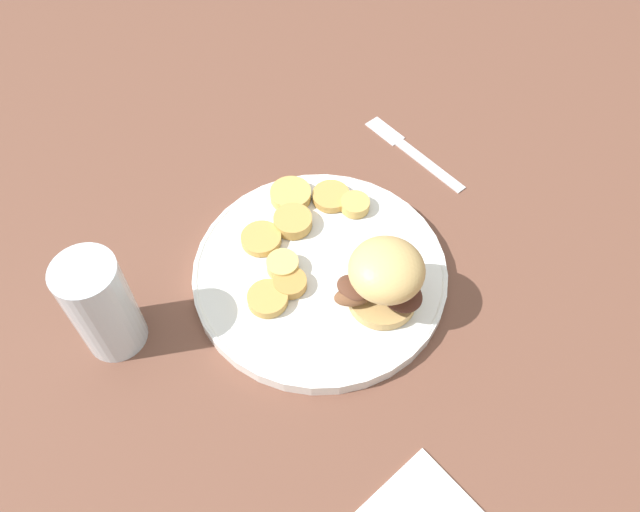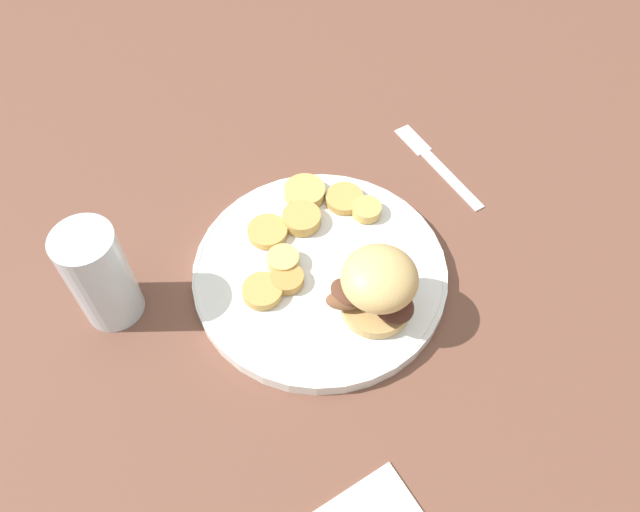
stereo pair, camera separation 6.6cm
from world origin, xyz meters
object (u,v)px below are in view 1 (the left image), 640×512
fork (413,152)px  drinking_glass (101,302)px  sandwich (385,278)px  dinner_plate (320,272)px

fork → drinking_glass: size_ratio=1.29×
sandwich → fork: sandwich is taller
dinner_plate → fork: 0.24m
fork → drinking_glass: (0.43, 0.15, 0.06)m
fork → sandwich: bearing=57.7°
sandwich → drinking_glass: 0.30m
dinner_plate → fork: bearing=-141.0°
dinner_plate → fork: size_ratio=1.75×
drinking_glass → dinner_plate: bearing=179.0°
sandwich → drinking_glass: (0.29, -0.07, 0.00)m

